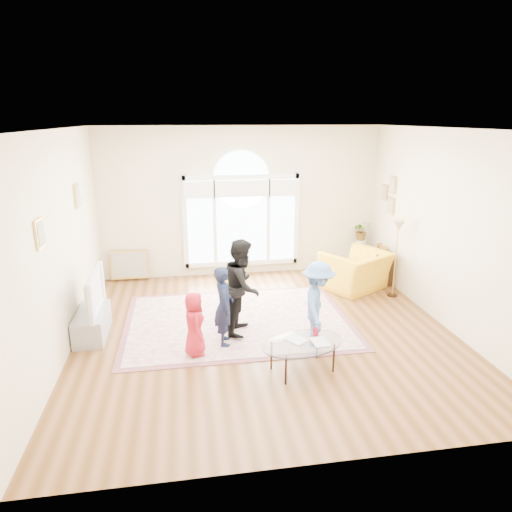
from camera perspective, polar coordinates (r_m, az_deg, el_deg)
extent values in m
plane|color=#553313|center=(7.54, 1.21, -9.46)|extent=(6.00, 6.00, 0.00)
plane|color=beige|center=(9.88, -1.85, 6.71)|extent=(6.00, 0.00, 6.00)
plane|color=beige|center=(4.23, 8.68, -7.80)|extent=(6.00, 0.00, 6.00)
plane|color=beige|center=(7.10, -23.28, 1.23)|extent=(0.00, 6.00, 6.00)
plane|color=beige|center=(8.07, 22.78, 3.05)|extent=(0.00, 6.00, 6.00)
plane|color=white|center=(6.76, 1.38, 15.63)|extent=(6.00, 6.00, 0.00)
cube|color=white|center=(10.17, -1.75, -0.84)|extent=(2.50, 0.08, 0.10)
cube|color=white|center=(9.76, -1.85, 9.85)|extent=(2.50, 0.08, 0.10)
cube|color=white|center=(9.84, -8.88, 4.10)|extent=(0.10, 0.08, 2.00)
cube|color=white|center=(10.14, 5.07, 4.62)|extent=(0.10, 0.08, 2.00)
cube|color=#C6E2FF|center=(9.85, -6.99, 4.19)|extent=(0.55, 0.02, 1.80)
cube|color=#C6E2FF|center=(10.07, 3.27, 4.57)|extent=(0.55, 0.02, 1.80)
cube|color=#C6E2FF|center=(9.92, -1.80, 4.40)|extent=(1.10, 0.02, 1.80)
cylinder|color=#C6E2FF|center=(9.76, -1.85, 9.56)|extent=(1.20, 0.02, 1.20)
cube|color=white|center=(9.85, -5.18, 4.25)|extent=(0.07, 0.04, 1.80)
cube|color=white|center=(10.00, 1.54, 4.50)|extent=(0.07, 0.04, 1.80)
cube|color=white|center=(9.64, -7.12, 8.26)|extent=(0.65, 0.12, 0.35)
cube|color=white|center=(9.71, -1.78, 8.45)|extent=(1.20, 0.12, 0.35)
cube|color=white|center=(9.86, 3.44, 8.56)|extent=(0.65, 0.12, 0.35)
cube|color=tan|center=(8.23, -21.47, 7.02)|extent=(0.03, 0.34, 0.40)
cube|color=#ADA38E|center=(8.23, -21.35, 7.03)|extent=(0.01, 0.28, 0.34)
cube|color=tan|center=(6.16, -25.44, 2.57)|extent=(0.03, 0.30, 0.36)
cube|color=#ADA38E|center=(6.15, -25.28, 2.58)|extent=(0.01, 0.24, 0.30)
cube|color=tan|center=(9.75, 16.74, 8.55)|extent=(0.03, 0.28, 0.34)
cube|color=#ADA38E|center=(9.74, 16.64, 8.55)|extent=(0.01, 0.22, 0.28)
cube|color=tan|center=(9.81, 16.53, 6.07)|extent=(0.03, 0.28, 0.34)
cube|color=#ADA38E|center=(9.80, 16.43, 6.07)|extent=(0.01, 0.22, 0.28)
cube|color=tan|center=(10.09, 15.79, 7.68)|extent=(0.03, 0.26, 0.32)
cube|color=#ADA38E|center=(10.08, 15.69, 7.68)|extent=(0.01, 0.20, 0.26)
cube|color=beige|center=(7.91, -2.31, -8.09)|extent=(3.60, 2.60, 0.02)
cube|color=brown|center=(7.91, -2.31, -8.11)|extent=(3.80, 2.80, 0.01)
cube|color=#96989E|center=(7.78, -19.78, -7.98)|extent=(0.45, 1.00, 0.42)
imported|color=black|center=(7.57, -20.18, -4.28)|extent=(0.15, 1.14, 0.65)
cube|color=#52C8CF|center=(7.56, -19.51, -4.26)|extent=(0.02, 0.93, 0.53)
ellipsoid|color=silver|center=(6.34, 5.87, -10.82)|extent=(1.32, 1.03, 0.02)
cylinder|color=black|center=(6.77, 7.65, -10.99)|extent=(0.03, 0.03, 0.40)
cylinder|color=black|center=(6.45, 1.93, -12.36)|extent=(0.03, 0.03, 0.40)
cylinder|color=black|center=(6.46, 9.68, -12.53)|extent=(0.03, 0.03, 0.40)
cylinder|color=black|center=(6.12, 3.75, -14.11)|extent=(0.03, 0.03, 0.40)
imported|color=#B2A58C|center=(6.30, 4.36, -10.73)|extent=(0.34, 0.36, 0.03)
imported|color=#B2A58C|center=(6.32, 7.11, -10.77)|extent=(0.24, 0.31, 0.02)
cylinder|color=#BA0F2E|center=(6.51, 7.45, -9.40)|extent=(0.07, 0.07, 0.12)
imported|color=yellow|center=(9.42, 12.37, -1.82)|extent=(1.56, 1.50, 0.78)
cube|color=black|center=(9.91, 15.23, -1.33)|extent=(0.40, 0.50, 0.70)
cylinder|color=black|center=(9.37, 16.64, -4.70)|extent=(0.20, 0.20, 0.02)
cylinder|color=#BA8939|center=(9.16, 16.99, -0.83)|extent=(0.02, 0.02, 1.35)
cone|color=#CCB284|center=(8.97, 17.38, 3.59)|extent=(0.28, 0.28, 0.22)
cylinder|color=white|center=(10.67, 12.88, 0.16)|extent=(0.20, 0.20, 0.70)
imported|color=#33722D|center=(10.52, 13.08, 3.12)|extent=(0.40, 0.35, 0.44)
cube|color=tan|center=(10.19, -15.33, -2.91)|extent=(0.80, 0.14, 0.62)
imported|color=#B41A29|center=(6.71, -7.72, -8.41)|extent=(0.37, 0.51, 0.96)
imported|color=#141C35|center=(6.92, -4.04, -6.23)|extent=(0.30, 0.45, 1.23)
imported|color=black|center=(7.24, -1.71, -3.82)|extent=(0.79, 0.90, 1.54)
imported|color=#5681C8|center=(6.90, 7.71, -6.02)|extent=(0.71, 0.96, 1.32)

